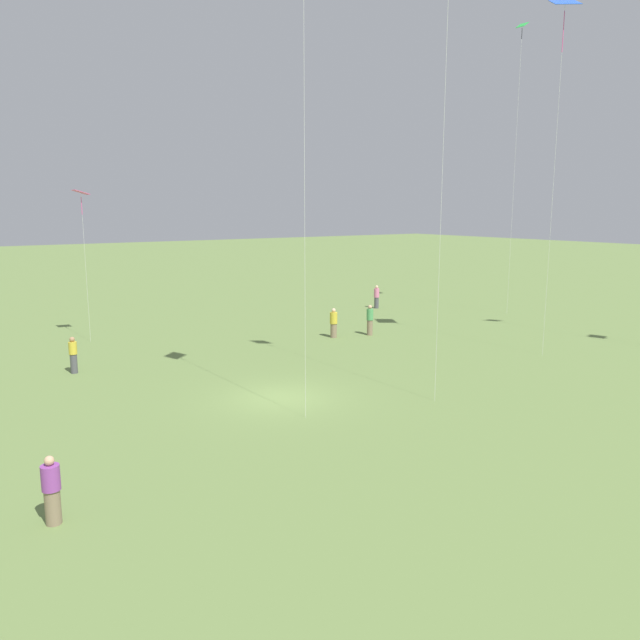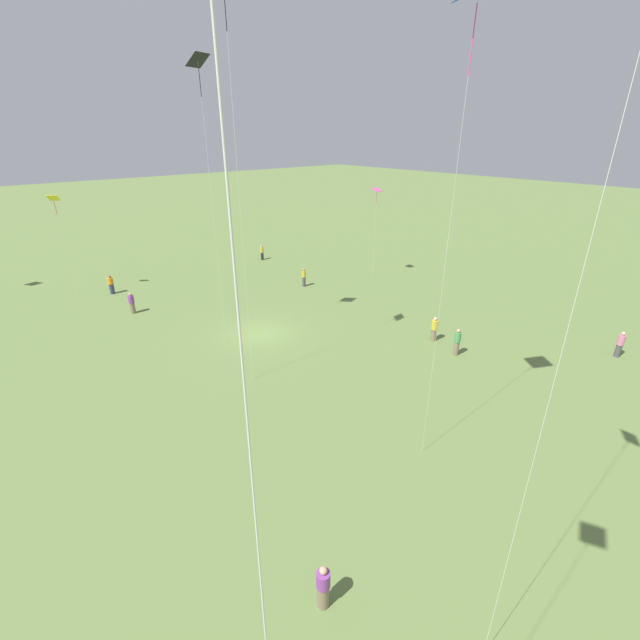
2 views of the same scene
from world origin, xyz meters
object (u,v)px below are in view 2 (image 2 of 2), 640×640
person_2 (323,587)px  person_4 (457,342)px  kite_0 (54,202)px  kite_8 (199,75)px  kite_7 (476,11)px  person_9 (111,285)px  person_7 (304,277)px  person_1 (620,344)px  person_6 (132,303)px  person_5 (262,253)px  person_3 (434,329)px  kite_2 (377,193)px  kite_6 (225,7)px

person_2 → person_4: size_ratio=0.91×
person_4 → kite_0: (28.49, 15.98, 7.18)m
kite_0 → kite_8: size_ratio=0.50×
kite_0 → kite_7: 34.56m
kite_7 → kite_8: bearing=-93.7°
kite_7 → kite_8: size_ratio=1.02×
person_4 → person_9: person_4 is taller
person_7 → kite_0: (11.46, 16.91, 7.24)m
person_1 → person_9: bearing=112.0°
person_6 → kite_8: kite_8 is taller
person_9 → kite_0: (1.75, 2.55, 7.26)m
person_1 → kite_0: kite_0 is taller
person_5 → person_3: bearing=42.5°
person_3 → person_5: 25.10m
person_2 → kite_0: bearing=15.3°
person_1 → person_9: 39.83m
person_5 → kite_8: kite_8 is taller
person_6 → kite_2: (-6.39, -21.26, 7.33)m
person_4 → person_7: 17.06m
person_5 → kite_2: 15.39m
kite_0 → kite_7: kite_7 is taller
person_6 → kite_8: (-9.41, -3.10, 15.38)m
kite_0 → kite_8: 19.60m
person_6 → kite_6: bearing=53.2°
person_3 → person_7: 14.81m
person_6 → person_4: bearing=79.0°
person_4 → person_5: size_ratio=1.12×
person_5 → person_7: (-10.19, 2.08, 0.05)m
person_2 → kite_8: bearing=-3.2°
person_4 → person_6: 24.95m
person_6 → kite_0: kite_0 is taller
person_5 → kite_8: bearing=7.2°
kite_7 → kite_8: kite_7 is taller
person_1 → kite_8: size_ratio=0.10×
person_4 → kite_7: kite_7 is taller
kite_0 → person_9: bearing=-139.5°
person_1 → kite_8: kite_8 is taller
person_2 → person_3: (8.77, -17.89, 0.04)m
person_7 → kite_7: bearing=-139.8°
person_2 → kite_7: size_ratio=0.10×
person_7 → kite_0: bearing=121.5°
person_7 → kite_8: bearing=-178.6°
person_5 → person_9: 16.44m
person_3 → person_7: bearing=-145.7°
person_6 → kite_0: (7.56, 2.41, 7.25)m
person_4 → kite_8: (11.53, 10.48, 15.31)m
kite_0 → kite_2: size_ratio=1.01×
person_1 → person_5: person_1 is taller
person_4 → kite_2: kite_2 is taller
person_7 → kite_8: (-5.51, 11.40, 15.37)m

